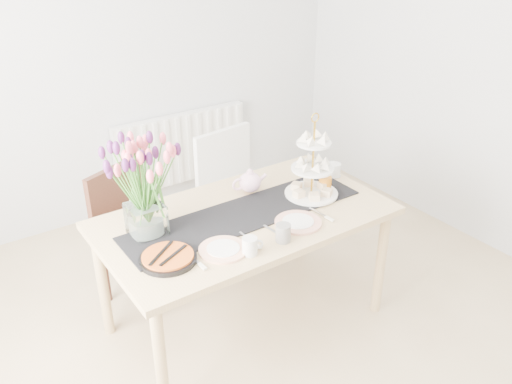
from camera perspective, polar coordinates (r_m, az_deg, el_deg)
room_shell at (r=2.40m, az=4.81°, el=4.14°), size 4.50×4.50×4.50m
radiator at (r=4.68m, az=-7.80°, el=4.63°), size 1.20×0.08×0.60m
dining_table at (r=3.04m, az=-1.16°, el=-3.65°), size 1.60×0.90×0.75m
chair_brown at (r=3.47m, az=-12.92°, el=-3.36°), size 0.57×0.57×0.87m
chair_white at (r=3.75m, az=-2.27°, el=0.51°), size 0.52×0.52×0.93m
table_runner at (r=3.00m, az=-1.18°, el=-2.33°), size 1.40×0.35×0.01m
tulip_vase at (r=2.72m, az=-11.98°, el=1.89°), size 0.63×0.63×0.54m
cake_stand at (r=3.16m, az=5.93°, el=1.75°), size 0.31×0.31×0.46m
teapot at (r=3.21m, az=-0.63°, el=1.05°), size 0.24×0.21×0.14m
cream_jug at (r=3.46m, az=8.18°, el=2.31°), size 0.10×0.10×0.09m
tart_tin at (r=2.65m, az=-9.25°, el=-6.88°), size 0.28×0.28×0.03m
mug_grey at (r=2.75m, az=2.88°, el=-4.33°), size 0.11×0.11×0.09m
mug_white at (r=2.65m, az=-0.66°, el=-5.71°), size 0.09×0.09×0.09m
mug_orange at (r=3.27m, az=7.29°, el=0.88°), size 0.10×0.10×0.09m
plate_left at (r=2.70m, az=-3.47°, el=-6.06°), size 0.25×0.25×0.01m
plate_right at (r=2.93m, az=4.45°, el=-3.21°), size 0.28×0.28×0.01m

